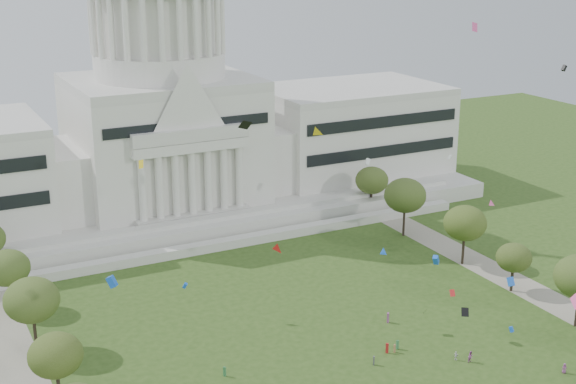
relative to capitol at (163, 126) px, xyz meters
name	(u,v)px	position (x,y,z in m)	size (l,w,h in m)	color
capitol	(163,126)	(0.00, 0.00, 0.00)	(160.00, 64.50, 91.30)	beige
path_right	(541,296)	(48.00, -83.59, -22.28)	(8.00, 160.00, 0.04)	gray
row_tree_l_3	(56,355)	(-44.09, -79.67, -14.09)	(8.12, 8.12, 11.55)	black
row_tree_r_3	(514,258)	(44.40, -79.10, -15.21)	(7.01, 7.01, 9.98)	black
row_tree_l_4	(32,300)	(-44.08, -61.17, -12.90)	(9.29, 9.29, 13.21)	black
row_tree_r_4	(465,223)	(44.76, -63.55, -13.01)	(9.19, 9.19, 13.06)	black
row_tree_l_5	(8,268)	(-45.22, -42.58, -13.88)	(8.33, 8.33, 11.85)	black
row_tree_r_5	(405,195)	(43.49, -43.40, -12.37)	(9.82, 9.82, 13.96)	black
row_tree_r_6	(372,180)	(45.96, -25.46, -13.79)	(8.42, 8.42, 11.97)	black
person_0	(564,368)	(30.03, -107.39, -21.45)	(0.83, 0.54, 1.70)	#994C8C
person_2	(471,357)	(18.91, -97.76, -21.29)	(0.97, 0.60, 2.01)	#994C8C
person_10	(456,356)	(17.15, -96.14, -21.52)	(0.91, 0.50, 1.56)	silver
kite_swarm	(391,256)	(-3.90, -106.33, 3.87)	(95.98, 102.77, 59.56)	white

